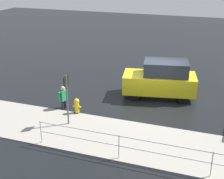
{
  "coord_description": "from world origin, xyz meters",
  "views": [
    {
      "loc": [
        -2.86,
        15.12,
        6.91
      ],
      "look_at": [
        1.99,
        1.17,
        0.9
      ],
      "focal_mm": 50.0,
      "sensor_mm": 36.0,
      "label": 1
    }
  ],
  "objects_px": {
    "moving_hatchback": "(161,79)",
    "pedestrian": "(63,96)",
    "fire_hydrant": "(77,106)",
    "sign_post": "(67,93)"
  },
  "relations": [
    {
      "from": "moving_hatchback",
      "to": "pedestrian",
      "type": "xyz_separation_m",
      "value": [
        4.35,
        3.13,
        -0.34
      ]
    },
    {
      "from": "fire_hydrant",
      "to": "pedestrian",
      "type": "bearing_deg",
      "value": -19.81
    },
    {
      "from": "moving_hatchback",
      "to": "sign_post",
      "type": "height_order",
      "value": "sign_post"
    },
    {
      "from": "sign_post",
      "to": "pedestrian",
      "type": "bearing_deg",
      "value": -56.01
    },
    {
      "from": "pedestrian",
      "to": "sign_post",
      "type": "height_order",
      "value": "sign_post"
    },
    {
      "from": "fire_hydrant",
      "to": "pedestrian",
      "type": "distance_m",
      "value": 0.98
    },
    {
      "from": "pedestrian",
      "to": "sign_post",
      "type": "distance_m",
      "value": 1.98
    },
    {
      "from": "pedestrian",
      "to": "fire_hydrant",
      "type": "bearing_deg",
      "value": 160.19
    },
    {
      "from": "sign_post",
      "to": "moving_hatchback",
      "type": "bearing_deg",
      "value": -126.18
    },
    {
      "from": "moving_hatchback",
      "to": "fire_hydrant",
      "type": "relative_size",
      "value": 5.18
    }
  ]
}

